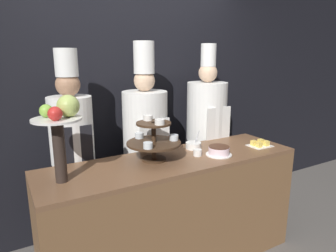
{
  "coord_description": "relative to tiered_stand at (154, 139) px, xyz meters",
  "views": [
    {
      "loc": [
        -1.17,
        -1.64,
        1.75
      ],
      "look_at": [
        0.0,
        0.4,
        1.19
      ],
      "focal_mm": 32.0,
      "sensor_mm": 36.0,
      "label": 1
    }
  ],
  "objects": [
    {
      "name": "chef_center_left",
      "position": [
        0.14,
        0.44,
        -0.12
      ],
      "size": [
        0.41,
        0.41,
        1.87
      ],
      "color": "#28282D",
      "rests_on": "ground_plane"
    },
    {
      "name": "cup_white",
      "position": [
        0.36,
        -0.08,
        -0.15
      ],
      "size": [
        0.07,
        0.07,
        0.06
      ],
      "color": "white",
      "rests_on": "buffet_counter"
    },
    {
      "name": "cake_square_tray",
      "position": [
        1.01,
        -0.15,
        -0.16
      ],
      "size": [
        0.2,
        0.16,
        0.05
      ],
      "color": "white",
      "rests_on": "buffet_counter"
    },
    {
      "name": "serving_bowl_far",
      "position": [
        0.44,
        0.1,
        -0.15
      ],
      "size": [
        0.14,
        0.14,
        0.16
      ],
      "color": "white",
      "rests_on": "buffet_counter"
    },
    {
      "name": "tiered_stand",
      "position": [
        0.0,
        0.0,
        0.0
      ],
      "size": [
        0.43,
        0.43,
        0.35
      ],
      "color": "#3D2819",
      "rests_on": "buffet_counter"
    },
    {
      "name": "buffet_counter",
      "position": [
        0.15,
        -0.05,
        -0.65
      ],
      "size": [
        2.13,
        0.61,
        0.94
      ],
      "color": "brown",
      "rests_on": "ground_plane"
    },
    {
      "name": "wall_back",
      "position": [
        0.15,
        0.83,
        0.28
      ],
      "size": [
        10.0,
        0.06,
        2.8
      ],
      "color": "black",
      "rests_on": "ground_plane"
    },
    {
      "name": "chef_center_right",
      "position": [
        0.84,
        0.44,
        -0.11
      ],
      "size": [
        0.41,
        0.41,
        1.86
      ],
      "color": "#28282D",
      "rests_on": "ground_plane"
    },
    {
      "name": "fruit_pedestal",
      "position": [
        -0.69,
        -0.06,
        0.21
      ],
      "size": [
        0.31,
        0.31,
        0.57
      ],
      "color": "#2D231E",
      "rests_on": "buffet_counter"
    },
    {
      "name": "cake_round",
      "position": [
        0.53,
        -0.16,
        -0.14
      ],
      "size": [
        0.22,
        0.22,
        0.08
      ],
      "color": "white",
      "rests_on": "buffet_counter"
    },
    {
      "name": "chef_left",
      "position": [
        -0.53,
        0.44,
        -0.12
      ],
      "size": [
        0.35,
        0.35,
        1.8
      ],
      "color": "black",
      "rests_on": "ground_plane"
    }
  ]
}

